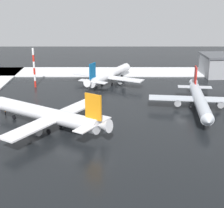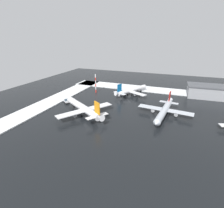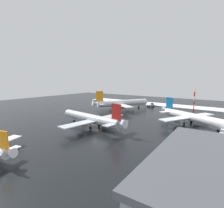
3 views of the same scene
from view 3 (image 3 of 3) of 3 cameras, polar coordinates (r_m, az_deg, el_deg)
name	(u,v)px [view 3 (image 3 of 3)]	position (r m, az deg, el deg)	size (l,w,h in m)	color
ground_plane	(97,124)	(72.83, -4.78, -6.65)	(240.00, 240.00, 0.00)	black
snow_bank_right	(158,104)	(130.05, 14.85, -0.15)	(14.00, 116.00, 0.52)	white
airplane_foreground_jet	(121,103)	(108.27, 3.10, 0.35)	(34.41, 29.51, 11.48)	white
airplane_parked_portside	(91,119)	(68.16, -6.85, -4.73)	(29.29, 35.20, 10.45)	silver
airplane_far_rear	(192,117)	(77.62, 24.71, -3.92)	(26.96, 31.65, 10.13)	white
pushback_tug	(151,105)	(120.13, 12.67, -0.26)	(5.05, 4.38, 2.50)	silver
ground_crew_by_nose_gear	(133,109)	(102.26, 6.85, -1.77)	(0.36, 0.36, 1.71)	black
ground_crew_near_tug	(146,106)	(115.86, 11.06, -0.68)	(0.36, 0.36, 1.71)	black
antenna_mast	(194,100)	(104.01, 25.23, 1.05)	(0.70, 0.70, 14.12)	red
cargo_hangar	(214,190)	(28.37, 30.30, -23.19)	(25.66, 16.13, 8.80)	gray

